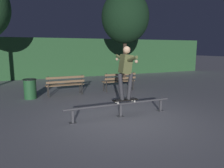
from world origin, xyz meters
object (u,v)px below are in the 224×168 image
(skateboarder, at_px, (126,69))
(park_bench_leftmost, at_px, (65,83))
(grind_rail, at_px, (120,106))
(skateboard, at_px, (125,100))
(tree_far_right, at_px, (125,17))
(trash_can, at_px, (30,89))
(park_bench_left_center, at_px, (119,80))

(skateboarder, bearing_deg, park_bench_leftmost, 107.18)
(grind_rail, xyz_separation_m, skateboard, (0.16, -0.00, 0.18))
(grind_rail, xyz_separation_m, tree_far_right, (3.08, 5.78, 3.44))
(park_bench_leftmost, height_order, trash_can, park_bench_leftmost)
(skateboard, height_order, park_bench_left_center, park_bench_left_center)
(grind_rail, height_order, skateboarder, skateboarder)
(grind_rail, height_order, trash_can, trash_can)
(skateboarder, relative_size, tree_far_right, 0.30)
(tree_far_right, bearing_deg, grind_rail, -118.01)
(skateboarder, distance_m, trash_can, 4.41)
(park_bench_left_center, bearing_deg, tree_far_right, 57.76)
(grind_rail, relative_size, tree_far_right, 0.64)
(skateboard, xyz_separation_m, park_bench_leftmost, (-1.08, 3.49, 0.05))
(grind_rail, relative_size, park_bench_left_center, 2.09)
(grind_rail, distance_m, tree_far_right, 7.40)
(skateboard, xyz_separation_m, skateboarder, (0.00, -0.00, 0.94))
(grind_rail, bearing_deg, skateboard, -0.00)
(trash_can, bearing_deg, tree_far_right, 22.96)
(skateboarder, distance_m, park_bench_left_center, 3.89)
(tree_far_right, bearing_deg, trash_can, -157.04)
(skateboard, bearing_deg, tree_far_right, 63.22)
(park_bench_left_center, bearing_deg, skateboarder, -112.82)
(skateboard, distance_m, skateboarder, 0.94)
(skateboarder, height_order, tree_far_right, tree_far_right)
(park_bench_leftmost, relative_size, tree_far_right, 0.31)
(skateboard, xyz_separation_m, trash_can, (-2.48, 3.50, -0.07))
(park_bench_leftmost, distance_m, park_bench_left_center, 2.55)
(grind_rail, distance_m, trash_can, 4.20)
(park_bench_leftmost, height_order, tree_far_right, tree_far_right)
(trash_can, bearing_deg, skateboard, -54.65)
(skateboard, distance_m, park_bench_left_center, 3.79)
(park_bench_leftmost, bearing_deg, park_bench_left_center, 0.00)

